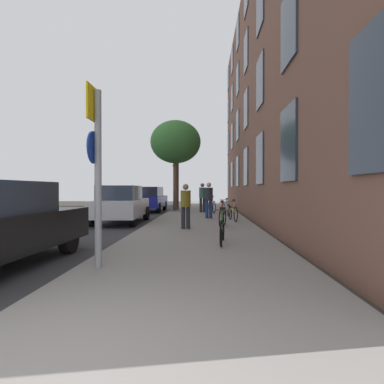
# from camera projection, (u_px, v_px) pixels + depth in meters

# --- Properties ---
(ground_plane) EXTENTS (41.80, 41.80, 0.00)m
(ground_plane) POSITION_uv_depth(u_px,v_px,m) (138.00, 216.00, 17.12)
(ground_plane) COLOR #332D28
(road_asphalt) EXTENTS (7.00, 38.00, 0.01)m
(road_asphalt) POSITION_uv_depth(u_px,v_px,m) (101.00, 216.00, 17.20)
(road_asphalt) COLOR #2D2D30
(road_asphalt) RESTS_ON ground
(sidewalk) EXTENTS (4.20, 38.00, 0.12)m
(sidewalk) POSITION_uv_depth(u_px,v_px,m) (202.00, 215.00, 16.97)
(sidewalk) COLOR gray
(sidewalk) RESTS_ON ground
(building_facade) EXTENTS (0.56, 27.00, 13.06)m
(building_facade) POSITION_uv_depth(u_px,v_px,m) (251.00, 93.00, 16.30)
(building_facade) COLOR brown
(building_facade) RESTS_ON ground
(sign_post) EXTENTS (0.16, 0.60, 3.13)m
(sign_post) POSITION_uv_depth(u_px,v_px,m) (97.00, 162.00, 5.39)
(sign_post) COLOR gray
(sign_post) RESTS_ON sidewalk
(traffic_light) EXTENTS (0.43, 0.24, 3.67)m
(traffic_light) POSITION_uv_depth(u_px,v_px,m) (176.00, 172.00, 21.12)
(traffic_light) COLOR black
(traffic_light) RESTS_ON sidewalk
(tree_near) EXTENTS (3.24, 3.24, 5.80)m
(tree_near) POSITION_uv_depth(u_px,v_px,m) (176.00, 142.00, 20.11)
(tree_near) COLOR brown
(tree_near) RESTS_ON sidewalk
(bicycle_0) EXTENTS (0.42, 1.59, 0.92)m
(bicycle_0) POSITION_uv_depth(u_px,v_px,m) (222.00, 229.00, 7.82)
(bicycle_0) COLOR black
(bicycle_0) RESTS_ON sidewalk
(bicycle_1) EXTENTS (0.49, 1.62, 0.95)m
(bicycle_1) POSITION_uv_depth(u_px,v_px,m) (223.00, 216.00, 11.31)
(bicycle_1) COLOR black
(bicycle_1) RESTS_ON sidewalk
(bicycle_2) EXTENTS (0.42, 1.73, 0.93)m
(bicycle_2) POSITION_uv_depth(u_px,v_px,m) (233.00, 212.00, 13.40)
(bicycle_2) COLOR black
(bicycle_2) RESTS_ON sidewalk
(bicycle_3) EXTENTS (0.47, 1.66, 0.90)m
(bicycle_3) POSITION_uv_depth(u_px,v_px,m) (226.00, 209.00, 15.95)
(bicycle_3) COLOR black
(bicycle_3) RESTS_ON sidewalk
(bicycle_4) EXTENTS (0.50, 1.70, 0.99)m
(bicycle_4) POSITION_uv_depth(u_px,v_px,m) (212.00, 206.00, 18.07)
(bicycle_4) COLOR black
(bicycle_4) RESTS_ON sidewalk
(pedestrian_0) EXTENTS (0.42, 0.42, 1.54)m
(pedestrian_0) POSITION_uv_depth(u_px,v_px,m) (186.00, 203.00, 10.65)
(pedestrian_0) COLOR #26262D
(pedestrian_0) RESTS_ON sidewalk
(pedestrian_1) EXTENTS (0.51, 0.51, 1.68)m
(pedestrian_1) POSITION_uv_depth(u_px,v_px,m) (209.00, 198.00, 14.57)
(pedestrian_1) COLOR navy
(pedestrian_1) RESTS_ON sidewalk
(pedestrian_2) EXTENTS (0.47, 0.47, 1.71)m
(pedestrian_2) POSITION_uv_depth(u_px,v_px,m) (202.00, 196.00, 18.31)
(pedestrian_2) COLOR #26262D
(pedestrian_2) RESTS_ON sidewalk
(car_1) EXTENTS (2.00, 4.34, 1.62)m
(car_1) POSITION_uv_depth(u_px,v_px,m) (121.00, 204.00, 13.52)
(car_1) COLOR silver
(car_1) RESTS_ON road_asphalt
(car_2) EXTENTS (1.80, 4.50, 1.62)m
(car_2) POSITION_uv_depth(u_px,v_px,m) (150.00, 199.00, 20.48)
(car_2) COLOR navy
(car_2) RESTS_ON road_asphalt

